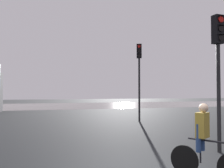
# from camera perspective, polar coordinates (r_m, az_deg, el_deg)

# --- Properties ---
(water_strip) EXTENTS (80.00, 16.00, 0.01)m
(water_strip) POSITION_cam_1_polar(r_m,az_deg,el_deg) (34.72, -12.22, -4.87)
(water_strip) COLOR gray
(water_strip) RESTS_ON ground
(traffic_light_far_right) EXTENTS (0.39, 0.41, 4.92)m
(traffic_light_far_right) POSITION_cam_1_polar(r_m,az_deg,el_deg) (15.94, 6.24, 3.67)
(traffic_light_far_right) COLOR black
(traffic_light_far_right) RESTS_ON ground
(traffic_light_near_right) EXTENTS (0.34, 0.35, 4.27)m
(traffic_light_near_right) POSITION_cam_1_polar(r_m,az_deg,el_deg) (8.51, 23.12, 5.84)
(traffic_light_near_right) COLOR black
(traffic_light_near_right) RESTS_ON ground
(cyclist) EXTENTS (0.94, 1.47, 1.62)m
(cyclist) POSITION_cam_1_polar(r_m,az_deg,el_deg) (5.81, 20.33, -12.06)
(cyclist) COLOR black
(cyclist) RESTS_ON ground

